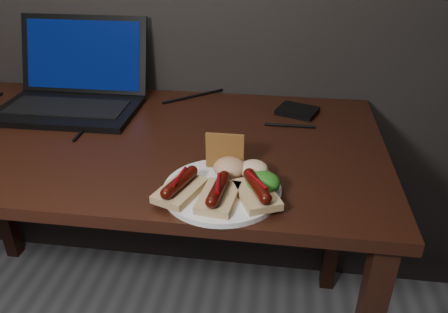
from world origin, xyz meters
TOP-DOWN VIEW (x-y plane):
  - desk at (0.00, 1.38)m, footprint 1.40×0.70m
  - laptop at (-0.20, 1.56)m, footprint 0.41×0.34m
  - hard_drive at (0.48, 1.59)m, footprint 0.13×0.12m
  - desk_cables at (-0.02, 1.54)m, footprint 1.01×0.43m
  - plate at (0.32, 1.15)m, footprint 0.32×0.32m
  - bread_sausage_left at (0.24, 1.11)m, footprint 0.11×0.13m
  - bread_sausage_center at (0.32, 1.10)m, footprint 0.08×0.12m
  - bread_sausage_right at (0.39, 1.12)m, footprint 0.11×0.13m
  - crispbread at (0.31, 1.23)m, footprint 0.08×0.01m
  - salad_greens at (0.40, 1.15)m, footprint 0.07×0.07m
  - salsa_mound at (0.33, 1.20)m, footprint 0.07×0.07m
  - coleslaw_mound at (0.38, 1.20)m, footprint 0.06×0.06m

SIDE VIEW (x-z plane):
  - desk at x=0.00m, z-range 0.29..1.04m
  - desk_cables at x=-0.02m, z-range 0.75..0.76m
  - plate at x=0.32m, z-range 0.75..0.76m
  - hard_drive at x=0.48m, z-range 0.75..0.77m
  - bread_sausage_left at x=0.24m, z-range 0.76..0.80m
  - bread_sausage_center at x=0.32m, z-range 0.76..0.80m
  - bread_sausage_right at x=0.39m, z-range 0.76..0.80m
  - coleslaw_mound at x=0.38m, z-range 0.76..0.80m
  - salad_greens at x=0.40m, z-range 0.76..0.80m
  - salsa_mound at x=0.33m, z-range 0.76..0.80m
  - crispbread at x=0.31m, z-range 0.76..0.85m
  - laptop at x=-0.20m, z-range 0.68..0.93m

